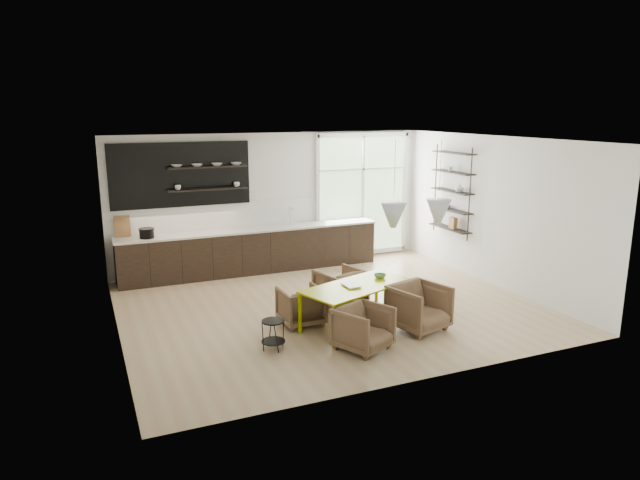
{
  "coord_description": "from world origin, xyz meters",
  "views": [
    {
      "loc": [
        -3.89,
        -8.66,
        3.39
      ],
      "look_at": [
        0.08,
        0.6,
        1.07
      ],
      "focal_mm": 32.0,
      "sensor_mm": 36.0,
      "label": 1
    }
  ],
  "objects_px": {
    "dining_table": "(357,288)",
    "armchair_back_left": "(301,306)",
    "armchair_back_right": "(340,288)",
    "armchair_front_right": "(419,307)",
    "armchair_front_left": "(363,328)",
    "wire_stool": "(273,331)"
  },
  "relations": [
    {
      "from": "dining_table",
      "to": "wire_stool",
      "type": "relative_size",
      "value": 4.58
    },
    {
      "from": "wire_stool",
      "to": "armchair_front_right",
      "type": "bearing_deg",
      "value": -4.25
    },
    {
      "from": "armchair_back_left",
      "to": "wire_stool",
      "type": "bearing_deg",
      "value": 45.05
    },
    {
      "from": "armchair_front_right",
      "to": "armchair_back_left",
      "type": "bearing_deg",
      "value": 133.95
    },
    {
      "from": "armchair_front_left",
      "to": "armchair_front_right",
      "type": "relative_size",
      "value": 0.89
    },
    {
      "from": "armchair_back_left",
      "to": "armchair_front_left",
      "type": "relative_size",
      "value": 0.94
    },
    {
      "from": "dining_table",
      "to": "armchair_back_left",
      "type": "height_order",
      "value": "dining_table"
    },
    {
      "from": "dining_table",
      "to": "armchair_front_right",
      "type": "xyz_separation_m",
      "value": [
        0.81,
        -0.53,
        -0.26
      ]
    },
    {
      "from": "armchair_back_left",
      "to": "wire_stool",
      "type": "height_order",
      "value": "armchair_back_left"
    },
    {
      "from": "armchair_back_right",
      "to": "armchair_front_right",
      "type": "relative_size",
      "value": 0.94
    },
    {
      "from": "dining_table",
      "to": "armchair_front_left",
      "type": "distance_m",
      "value": 0.98
    },
    {
      "from": "dining_table",
      "to": "armchair_back_right",
      "type": "height_order",
      "value": "armchair_back_right"
    },
    {
      "from": "armchair_back_right",
      "to": "wire_stool",
      "type": "xyz_separation_m",
      "value": [
        -1.66,
        -1.26,
        -0.06
      ]
    },
    {
      "from": "armchair_back_left",
      "to": "wire_stool",
      "type": "relative_size",
      "value": 1.52
    },
    {
      "from": "armchair_back_right",
      "to": "armchair_front_left",
      "type": "relative_size",
      "value": 1.06
    },
    {
      "from": "dining_table",
      "to": "armchair_front_left",
      "type": "height_order",
      "value": "dining_table"
    },
    {
      "from": "armchair_front_right",
      "to": "wire_stool",
      "type": "bearing_deg",
      "value": 160.12
    },
    {
      "from": "dining_table",
      "to": "armchair_back_left",
      "type": "bearing_deg",
      "value": 133.16
    },
    {
      "from": "dining_table",
      "to": "armchair_front_left",
      "type": "relative_size",
      "value": 2.83
    },
    {
      "from": "dining_table",
      "to": "armchair_back_left",
      "type": "distance_m",
      "value": 0.96
    },
    {
      "from": "armchair_front_right",
      "to": "dining_table",
      "type": "bearing_deg",
      "value": 131.16
    },
    {
      "from": "armchair_back_left",
      "to": "armchair_front_left",
      "type": "xyz_separation_m",
      "value": [
        0.46,
        -1.28,
        0.02
      ]
    }
  ]
}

